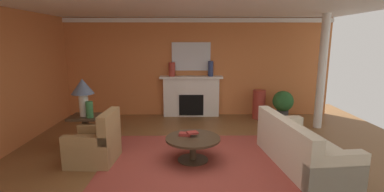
{
  "coord_description": "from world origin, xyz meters",
  "views": [
    {
      "loc": [
        -0.11,
        -4.83,
        2.19
      ],
      "look_at": [
        -0.06,
        1.19,
        1.0
      ],
      "focal_mm": 26.46,
      "sensor_mm": 36.0,
      "label": 1
    }
  ],
  "objects": [
    {
      "name": "ceiling_panel",
      "position": [
        0.0,
        0.3,
        2.85
      ],
      "size": [
        7.91,
        7.37,
        0.06
      ],
      "primitive_type": "cube",
      "color": "white"
    },
    {
      "name": "armchair_near_window",
      "position": [
        -1.82,
        0.04,
        0.31
      ],
      "size": [
        0.84,
        0.84,
        0.95
      ],
      "color": "#9E7A4C",
      "rests_on": "ground_plane"
    },
    {
      "name": "coffee_table",
      "position": [
        -0.05,
        0.07,
        0.34
      ],
      "size": [
        1.0,
        1.0,
        0.45
      ],
      "color": "#3D2D1E",
      "rests_on": "ground_plane"
    },
    {
      "name": "fireplace",
      "position": [
        -0.06,
        3.24,
        0.56
      ],
      "size": [
        1.8,
        0.35,
        1.18
      ],
      "color": "white",
      "rests_on": "ground_plane"
    },
    {
      "name": "vase_on_side_table",
      "position": [
        -2.06,
        0.55,
        0.86
      ],
      "size": [
        0.14,
        0.14,
        0.32
      ],
      "primitive_type": "cylinder",
      "color": "#33703D",
      "rests_on": "side_table"
    },
    {
      "name": "area_rug",
      "position": [
        -0.05,
        0.07,
        0.01
      ],
      "size": [
        3.25,
        2.71,
        0.01
      ],
      "primitive_type": "cube",
      "color": "#993D33",
      "rests_on": "ground_plane"
    },
    {
      "name": "ground_plane",
      "position": [
        0.0,
        0.0,
        0.0
      ],
      "size": [
        9.51,
        9.51,
        0.0
      ],
      "primitive_type": "plane",
      "color": "brown"
    },
    {
      "name": "book_red_cover",
      "position": [
        -0.2,
        0.18,
        0.48
      ],
      "size": [
        0.23,
        0.17,
        0.06
      ],
      "primitive_type": "cube",
      "rotation": [
        0.0,
        0.0,
        -0.16
      ],
      "color": "maroon",
      "rests_on": "coffee_table"
    },
    {
      "name": "vase_mantel_left",
      "position": [
        -0.61,
        3.19,
        1.38
      ],
      "size": [
        0.19,
        0.19,
        0.4
      ],
      "primitive_type": "cylinder",
      "color": "#9E3328",
      "rests_on": "fireplace"
    },
    {
      "name": "wall_fireplace",
      "position": [
        0.0,
        3.45,
        1.41
      ],
      "size": [
        7.91,
        0.12,
        2.82
      ],
      "primitive_type": "cube",
      "color": "#CC723D",
      "rests_on": "ground_plane"
    },
    {
      "name": "column_white",
      "position": [
        3.15,
        2.09,
        1.41
      ],
      "size": [
        0.2,
        0.2,
        2.82
      ],
      "primitive_type": "cylinder",
      "color": "white",
      "rests_on": "ground_plane"
    },
    {
      "name": "vase_tall_corner",
      "position": [
        1.85,
        2.94,
        0.41
      ],
      "size": [
        0.36,
        0.36,
        0.82
      ],
      "primitive_type": "cylinder",
      "color": "#9E3328",
      "rests_on": "ground_plane"
    },
    {
      "name": "crown_moulding",
      "position": [
        0.0,
        3.37,
        2.74
      ],
      "size": [
        7.91,
        0.08,
        0.12
      ],
      "primitive_type": "cube",
      "color": "white"
    },
    {
      "name": "side_table",
      "position": [
        -2.21,
        0.67,
        0.4
      ],
      "size": [
        0.56,
        0.56,
        0.7
      ],
      "color": "#3D2D1E",
      "rests_on": "ground_plane"
    },
    {
      "name": "potted_plant",
      "position": [
        2.45,
        2.7,
        0.49
      ],
      "size": [
        0.56,
        0.56,
        0.83
      ],
      "color": "#333333",
      "rests_on": "ground_plane"
    },
    {
      "name": "book_art_folio",
      "position": [
        -0.06,
        0.14,
        0.52
      ],
      "size": [
        0.23,
        0.21,
        0.03
      ],
      "primitive_type": "cube",
      "rotation": [
        0.0,
        0.0,
        0.35
      ],
      "color": "maroon",
      "rests_on": "coffee_table"
    },
    {
      "name": "sofa",
      "position": [
        1.84,
        -0.13,
        0.3
      ],
      "size": [
        1.12,
        2.19,
        0.85
      ],
      "color": "beige",
      "rests_on": "ground_plane"
    },
    {
      "name": "vase_mantel_right",
      "position": [
        0.49,
        3.19,
        1.39
      ],
      "size": [
        0.15,
        0.15,
        0.43
      ],
      "primitive_type": "cylinder",
      "color": "navy",
      "rests_on": "fireplace"
    },
    {
      "name": "table_lamp",
      "position": [
        -2.21,
        0.67,
        1.22
      ],
      "size": [
        0.44,
        0.44,
        0.75
      ],
      "color": "beige",
      "rests_on": "side_table"
    },
    {
      "name": "mantel_mirror",
      "position": [
        -0.06,
        3.36,
        1.73
      ],
      "size": [
        1.11,
        0.04,
        0.8
      ],
      "primitive_type": "cube",
      "color": "silver"
    }
  ]
}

